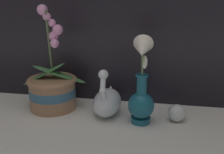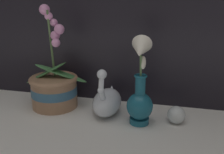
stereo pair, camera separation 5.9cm
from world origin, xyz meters
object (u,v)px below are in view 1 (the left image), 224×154
orchid_potted_plant (53,88)px  blue_vase (141,92)px  swan_figurine (107,101)px  glass_sphere (177,113)px

orchid_potted_plant → blue_vase: orchid_potted_plant is taller
swan_figurine → orchid_potted_plant: bearing=175.0°
orchid_potted_plant → glass_sphere: size_ratio=6.39×
orchid_potted_plant → blue_vase: (0.35, -0.07, 0.03)m
orchid_potted_plant → swan_figurine: (0.22, -0.02, -0.03)m
blue_vase → glass_sphere: size_ratio=4.99×
orchid_potted_plant → swan_figurine: bearing=-5.0°
swan_figurine → glass_sphere: bearing=-3.3°
orchid_potted_plant → blue_vase: size_ratio=1.28×
blue_vase → orchid_potted_plant: bearing=168.5°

